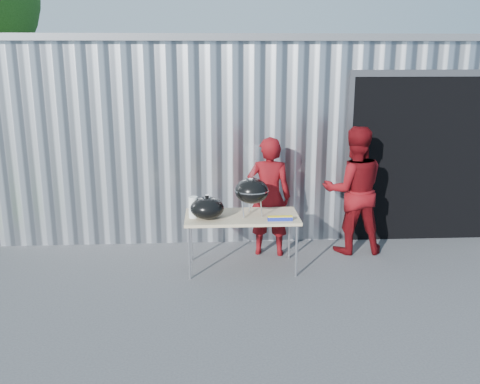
{
  "coord_description": "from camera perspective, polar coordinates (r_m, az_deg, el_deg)",
  "views": [
    {
      "loc": [
        -0.01,
        -6.1,
        2.86
      ],
      "look_at": [
        0.38,
        0.73,
        1.05
      ],
      "focal_mm": 40.0,
      "sensor_mm": 36.0,
      "label": 1
    }
  ],
  "objects": [
    {
      "name": "paper_towels",
      "position": [
        6.99,
        -5.01,
        -1.63
      ],
      "size": [
        0.12,
        0.12,
        0.28
      ],
      "primitive_type": "cylinder",
      "color": "white",
      "rests_on": "folding_table"
    },
    {
      "name": "ground",
      "position": [
        6.74,
        -2.9,
        -10.32
      ],
      "size": [
        80.0,
        80.0,
        0.0
      ],
      "primitive_type": "plane",
      "color": "#434345"
    },
    {
      "name": "grill_lid",
      "position": [
        6.93,
        -3.52,
        -1.7
      ],
      "size": [
        0.44,
        0.44,
        0.32
      ],
      "color": "black",
      "rests_on": "folding_table"
    },
    {
      "name": "person_cook",
      "position": [
        7.59,
        3.1,
        -0.51
      ],
      "size": [
        0.69,
        0.51,
        1.72
      ],
      "primitive_type": "imported",
      "rotation": [
        0.0,
        0.0,
        2.98
      ],
      "color": "#5C090D",
      "rests_on": "ground"
    },
    {
      "name": "person_bystander",
      "position": [
        7.85,
        12.02,
        0.18
      ],
      "size": [
        0.9,
        0.7,
        1.85
      ],
      "primitive_type": "imported",
      "rotation": [
        0.0,
        0.0,
        3.14
      ],
      "color": "#5C090D",
      "rests_on": "ground"
    },
    {
      "name": "building",
      "position": [
        10.81,
        1.69,
        7.78
      ],
      "size": [
        8.2,
        6.2,
        3.1
      ],
      "color": "silver",
      "rests_on": "ground"
    },
    {
      "name": "foil_box",
      "position": [
        6.88,
        4.29,
        -2.82
      ],
      "size": [
        0.32,
        0.06,
        0.06
      ],
      "color": "#172598",
      "rests_on": "folding_table"
    },
    {
      "name": "white_tub",
      "position": [
        7.25,
        -4.25,
        -1.75
      ],
      "size": [
        0.2,
        0.15,
        0.1
      ],
      "primitive_type": "cube",
      "color": "white",
      "rests_on": "folding_table"
    },
    {
      "name": "folding_table",
      "position": [
        7.1,
        0.19,
        -2.83
      ],
      "size": [
        1.5,
        0.75,
        0.75
      ],
      "color": "tan",
      "rests_on": "ground"
    },
    {
      "name": "kettle_grill",
      "position": [
        6.97,
        1.26,
        0.75
      ],
      "size": [
        0.45,
        0.45,
        0.94
      ],
      "color": "black",
      "rests_on": "folding_table"
    }
  ]
}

